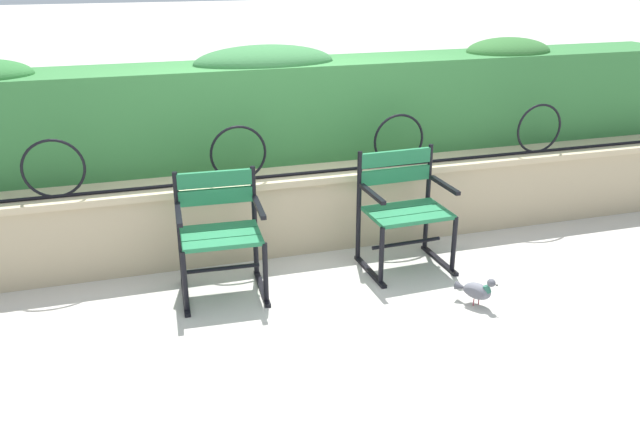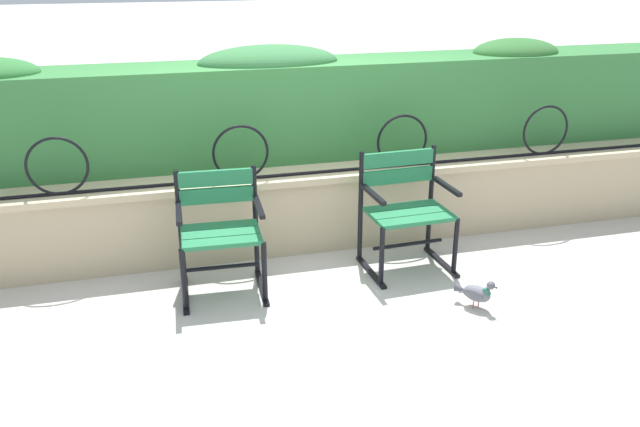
{
  "view_description": "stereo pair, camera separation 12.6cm",
  "coord_description": "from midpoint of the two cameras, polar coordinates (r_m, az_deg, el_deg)",
  "views": [
    {
      "loc": [
        -1.19,
        -3.92,
        2.2
      ],
      "look_at": [
        0.0,
        0.04,
        0.55
      ],
      "focal_mm": 36.84,
      "sensor_mm": 36.0,
      "label": 1
    },
    {
      "loc": [
        -1.07,
        -3.95,
        2.2
      ],
      "look_at": [
        0.0,
        0.04,
        0.55
      ],
      "focal_mm": 36.84,
      "sensor_mm": 36.0,
      "label": 2
    }
  ],
  "objects": [
    {
      "name": "ground_plane",
      "position": [
        4.65,
        0.92,
        -6.5
      ],
      "size": [
        60.0,
        60.0,
        0.0
      ],
      "primitive_type": "plane",
      "color": "#BCB7AD"
    },
    {
      "name": "stone_wall",
      "position": [
        5.17,
        -1.33,
        0.37
      ],
      "size": [
        7.45,
        0.41,
        0.62
      ],
      "color": "tan",
      "rests_on": "ground"
    },
    {
      "name": "hedge_row",
      "position": [
        5.41,
        -2.67,
        9.37
      ],
      "size": [
        7.3,
        0.6,
        0.91
      ],
      "color": "#387A3D",
      "rests_on": "stone_wall"
    },
    {
      "name": "park_chair_left",
      "position": [
        4.5,
        -7.91,
        -1.29
      ],
      "size": [
        0.59,
        0.55,
        0.83
      ],
      "color": "#237547",
      "rests_on": "ground"
    },
    {
      "name": "pigeon_near_chairs",
      "position": [
        4.5,
        14.22,
        -6.66
      ],
      "size": [
        0.21,
        0.25,
        0.22
      ],
      "color": "slate",
      "rests_on": "ground"
    },
    {
      "name": "iron_arch_fence",
      "position": [
        4.88,
        -5.22,
        4.93
      ],
      "size": [
        6.9,
        0.02,
        0.42
      ],
      "color": "black",
      "rests_on": "stone_wall"
    },
    {
      "name": "park_chair_right",
      "position": [
        4.85,
        8.15,
        0.57
      ],
      "size": [
        0.64,
        0.54,
        0.86
      ],
      "color": "#237547",
      "rests_on": "ground"
    }
  ]
}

